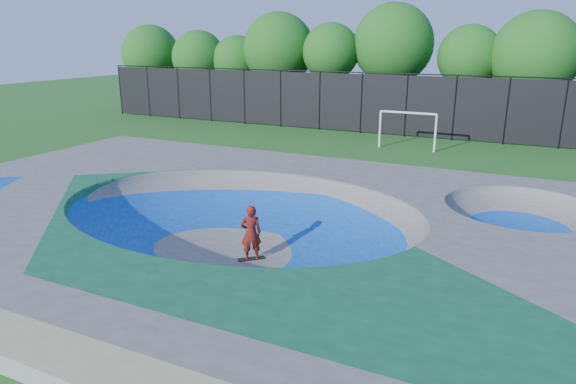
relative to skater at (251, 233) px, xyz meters
name	(u,v)px	position (x,y,z in m)	size (l,w,h in m)	color
ground	(240,252)	(-0.59, 0.32, -0.83)	(120.00, 120.00, 0.00)	#205818
skate_deck	(239,229)	(-0.59, 0.32, -0.08)	(22.00, 14.00, 1.50)	gray
skater	(251,233)	(0.00, 0.00, 0.00)	(0.60, 0.40, 1.66)	red
skateboard	(251,259)	(0.00, 0.00, -0.80)	(0.78, 0.22, 0.05)	black
soccer_goal	(408,123)	(0.46, 17.28, 0.68)	(3.29, 0.12, 2.18)	white
fence	(406,104)	(-0.59, 21.32, 1.27)	(48.09, 0.09, 4.04)	black
treeline	(413,54)	(-1.56, 26.65, 4.24)	(52.46, 6.83, 8.71)	#4B3525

